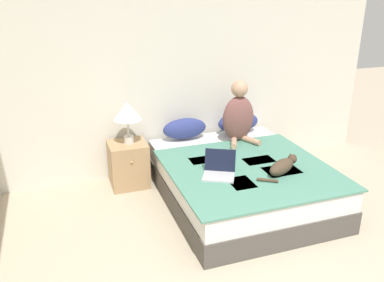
# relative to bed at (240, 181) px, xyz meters

# --- Properties ---
(wall_back) EXTENTS (5.48, 0.05, 2.55)m
(wall_back) POSITION_rel_bed_xyz_m (-0.39, 1.10, 1.03)
(wall_back) COLOR beige
(wall_back) RESTS_ON ground_plane
(bed) EXTENTS (1.71, 2.06, 0.50)m
(bed) POSITION_rel_bed_xyz_m (0.00, 0.00, 0.00)
(bed) COLOR #4C4742
(bed) RESTS_ON ground_plane
(pillow_near) EXTENTS (0.57, 0.24, 0.26)m
(pillow_near) POSITION_rel_bed_xyz_m (-0.37, 0.89, 0.38)
(pillow_near) COLOR navy
(pillow_near) RESTS_ON bed
(pillow_far) EXTENTS (0.57, 0.24, 0.26)m
(pillow_far) POSITION_rel_bed_xyz_m (0.37, 0.89, 0.38)
(pillow_far) COLOR navy
(pillow_far) RESTS_ON bed
(person_sitting) EXTENTS (0.41, 0.40, 0.77)m
(person_sitting) POSITION_rel_bed_xyz_m (0.24, 0.60, 0.58)
(person_sitting) COLOR brown
(person_sitting) RESTS_ON bed
(cat_tabby) EXTENTS (0.56, 0.35, 0.16)m
(cat_tabby) POSITION_rel_bed_xyz_m (0.27, -0.42, 0.33)
(cat_tabby) COLOR #473828
(cat_tabby) RESTS_ON bed
(laptop_open) EXTENTS (0.42, 0.40, 0.25)m
(laptop_open) POSITION_rel_bed_xyz_m (-0.38, -0.25, 0.30)
(laptop_open) COLOR #B7B7BC
(laptop_open) RESTS_ON bed
(nightstand) EXTENTS (0.45, 0.46, 0.55)m
(nightstand) POSITION_rel_bed_xyz_m (-1.13, 0.81, 0.03)
(nightstand) COLOR tan
(nightstand) RESTS_ON ground_plane
(table_lamp) EXTENTS (0.34, 0.34, 0.51)m
(table_lamp) POSITION_rel_bed_xyz_m (-1.11, 0.81, 0.70)
(table_lamp) COLOR beige
(table_lamp) RESTS_ON nightstand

